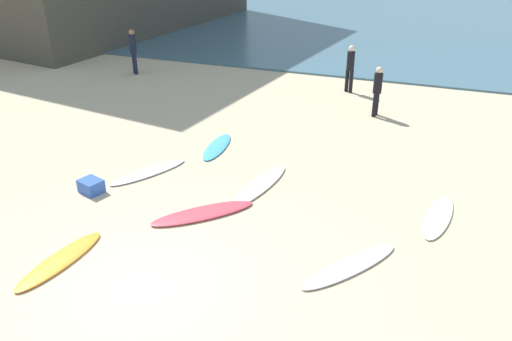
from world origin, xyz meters
name	(u,v)px	position (x,y,z in m)	size (l,w,h in m)	color
ground_plane	(146,287)	(0.00, 0.00, 0.00)	(120.00, 120.00, 0.00)	#C6B28E
ocean_water	(388,3)	(0.00, 34.16, 0.04)	(120.00, 40.00, 0.08)	#426675
surfboard_0	(350,266)	(3.35, 1.84, 0.03)	(0.50, 2.38, 0.07)	white
surfboard_1	(149,172)	(-2.31, 3.98, 0.04)	(0.52, 2.21, 0.07)	white
surfboard_2	(60,260)	(-1.95, 0.08, 0.04)	(0.54, 2.14, 0.08)	orange
surfboard_3	(260,185)	(0.65, 4.30, 0.04)	(0.53, 2.47, 0.08)	silver
surfboard_4	(438,217)	(4.85, 4.27, 0.03)	(0.53, 2.07, 0.07)	#E9E7C2
surfboard_5	(217,147)	(-1.29, 6.06, 0.03)	(0.54, 1.93, 0.07)	#43A2D8
surfboard_6	(203,213)	(-0.10, 2.61, 0.04)	(0.60, 2.39, 0.09)	#DC4452
beachgoer_near	(377,89)	(2.56, 10.26, 0.91)	(0.32, 0.34, 1.65)	black
beachgoer_mid	(133,49)	(-7.57, 11.82, 1.03)	(0.40, 0.40, 1.83)	#191E33
beachgoer_far	(350,66)	(1.26, 12.45, 0.98)	(0.38, 0.38, 1.75)	black
beach_cooler	(91,186)	(-3.08, 2.64, 0.16)	(0.54, 0.43, 0.32)	#2D56B2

